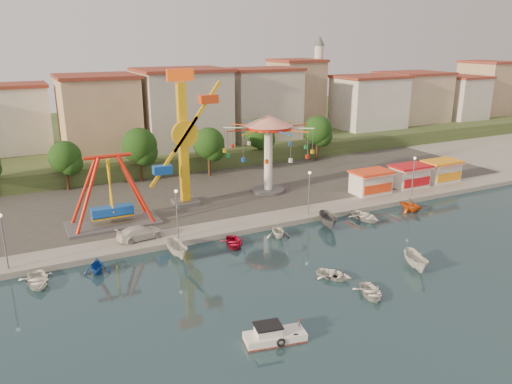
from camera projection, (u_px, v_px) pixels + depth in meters
ground at (311, 279)px, 44.45m from camera, size 200.00×200.00×0.00m
quay_deck at (138, 146)px, 97.24m from camera, size 200.00×100.00×0.60m
asphalt_pad at (195, 186)px, 69.85m from camera, size 90.00×28.00×0.01m
hill_terrace at (132, 136)px, 101.15m from camera, size 200.00×60.00×3.00m
pirate_ship_ride at (111, 192)px, 54.54m from camera, size 10.00×5.00×8.00m
kamikaze_tower at (186, 142)px, 60.14m from camera, size 6.33×3.10×16.50m
wave_swinger at (268, 136)px, 65.26m from camera, size 11.60×11.60×10.40m
booth_left at (371, 182)px, 66.45m from camera, size 5.40×3.78×3.08m
booth_mid at (409, 176)px, 69.37m from camera, size 5.40×3.78×3.08m
booth_right at (441, 171)px, 71.97m from camera, size 5.40×3.78×3.08m
lamp_post_0 at (4, 243)px, 44.31m from camera, size 0.14×0.14×5.00m
lamp_post_1 at (177, 215)px, 51.18m from camera, size 0.14×0.14×5.00m
lamp_post_2 at (309, 194)px, 58.05m from camera, size 0.14×0.14×5.00m
lamp_post_3 at (413, 178)px, 64.93m from camera, size 0.14×0.14×5.00m
tree_1 at (65, 157)px, 66.94m from camera, size 4.35×4.35×6.80m
tree_2 at (139, 146)px, 70.65m from camera, size 5.02×5.02×7.85m
tree_3 at (209, 143)px, 73.83m from camera, size 4.68×4.68×7.32m
tree_4 at (260, 133)px, 80.61m from camera, size 4.86×4.86×7.60m
tree_5 at (318, 130)px, 83.37m from camera, size 4.83×4.83×7.54m
building_1 at (15, 127)px, 76.94m from camera, size 12.33×9.01×8.63m
building_2 at (101, 113)px, 82.69m from camera, size 11.95×9.28×11.23m
building_3 at (186, 116)px, 86.22m from camera, size 12.59×10.50×9.20m
building_4 at (248, 109)px, 94.90m from camera, size 10.75×9.23×9.24m
building_5 at (312, 101)px, 98.73m from camera, size 12.77×10.96×11.21m
building_6 at (365, 95)px, 102.29m from camera, size 8.23×8.98×12.36m
building_7 at (393, 99)px, 112.13m from camera, size 11.59×10.93×8.76m
building_8 at (461, 90)px, 111.98m from camera, size 12.84×9.28×12.58m
building_9 at (491, 93)px, 120.64m from camera, size 12.95×9.17×9.21m
minaret at (318, 78)px, 102.24m from camera, size 2.80×2.80×18.00m
cabin_motorboat at (274, 336)px, 35.17m from camera, size 4.56×2.41×1.53m
rowboat_a at (334, 275)px, 44.44m from camera, size 3.74×4.04×0.68m
rowboat_b at (371, 292)px, 41.40m from camera, size 3.32×3.95×0.70m
skiff at (416, 261)px, 46.13m from camera, size 2.84×4.25×1.54m
van at (140, 233)px, 51.48m from camera, size 5.05×2.66×1.40m
moored_boat_0 at (37, 280)px, 43.29m from camera, size 2.98×4.08×0.83m
moored_boat_1 at (97, 265)px, 45.38m from camera, size 2.92×3.20×1.45m
moored_boat_2 at (177, 250)px, 48.65m from camera, size 1.63×4.03×1.54m
moored_boat_3 at (234, 243)px, 51.35m from camera, size 3.30×4.03×0.73m
moored_boat_4 at (278, 230)px, 53.48m from camera, size 3.13×3.44×1.55m
moored_boat_5 at (328, 221)px, 56.25m from camera, size 2.75×4.45×1.61m
moored_boat_6 at (365, 216)px, 58.65m from camera, size 3.30×4.37×0.85m
moored_boat_7 at (410, 205)px, 61.50m from camera, size 3.38×3.72×1.69m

